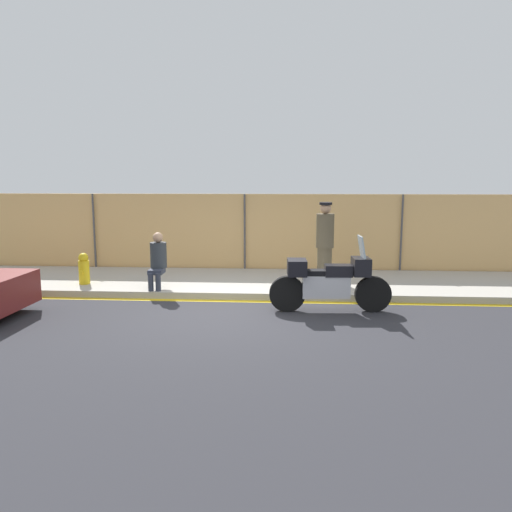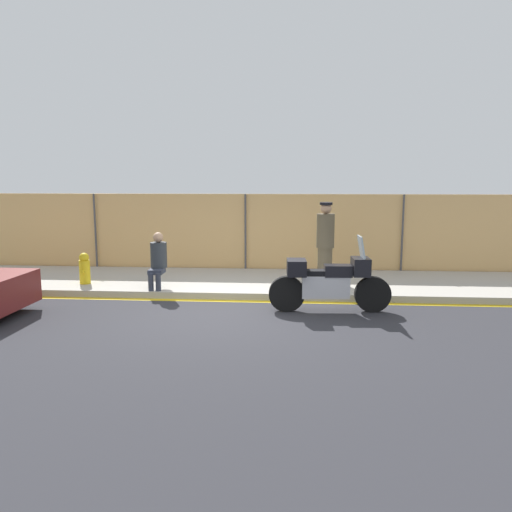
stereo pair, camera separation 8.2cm
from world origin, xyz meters
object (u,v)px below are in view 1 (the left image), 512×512
(officer_standing, at_px, (325,241))
(fire_hydrant, at_px, (84,269))
(motorcycle, at_px, (329,281))
(person_seated_on_curb, at_px, (158,258))

(officer_standing, xyz_separation_m, fire_hydrant, (-5.52, -0.74, -0.59))
(motorcycle, xyz_separation_m, fire_hydrant, (-5.45, 1.48, -0.09))
(motorcycle, relative_size, officer_standing, 1.27)
(motorcycle, relative_size, fire_hydrant, 3.27)
(fire_hydrant, bearing_deg, person_seated_on_curb, -8.78)
(motorcycle, height_order, person_seated_on_curb, motorcycle)
(motorcycle, height_order, fire_hydrant, motorcycle)
(motorcycle, distance_m, person_seated_on_curb, 3.85)
(motorcycle, distance_m, fire_hydrant, 5.65)
(motorcycle, xyz_separation_m, person_seated_on_curb, (-3.65, 1.20, 0.23))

